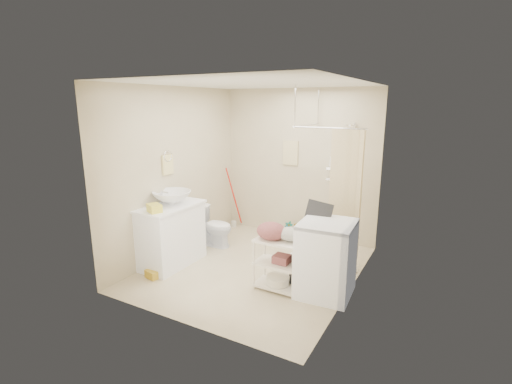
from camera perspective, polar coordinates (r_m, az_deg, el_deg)
floor at (r=5.54m, az=-0.24°, el=-11.58°), size 3.20×3.20×0.00m
ceiling at (r=5.02m, az=-0.27°, el=16.38°), size 2.80×3.20×0.04m
wall_back at (r=6.55m, az=6.57°, el=4.21°), size 2.80×0.04×2.60m
wall_front at (r=3.84m, az=-11.91°, el=-2.63°), size 2.80×0.04×2.60m
wall_left at (r=5.92m, az=-12.22°, el=3.00°), size 0.04×3.20×2.60m
wall_right at (r=4.63m, az=15.09°, el=-0.07°), size 0.04×3.20×2.60m
vanity at (r=5.65m, az=-12.95°, el=-6.43°), size 0.58×1.04×0.91m
sink at (r=5.55m, az=-12.82°, el=-0.84°), size 0.58×0.58×0.19m
counter_basket at (r=5.20m, az=-15.36°, el=-2.41°), size 0.25×0.22×0.11m
floor_basket at (r=5.42m, az=-15.55°, el=-11.81°), size 0.33×0.28×0.16m
toilet at (r=6.29m, az=-6.53°, el=-5.23°), size 0.67×0.39×0.67m
mop at (r=7.11m, az=-3.51°, el=-0.91°), size 0.14×0.14×1.16m
potted_plant_a at (r=6.66m, az=5.05°, el=-5.79°), size 0.17×0.12×0.30m
potted_plant_b at (r=6.59m, az=6.29°, el=-5.96°), size 0.20×0.17×0.32m
hanging_towel at (r=6.56m, az=5.33°, el=6.02°), size 0.28×0.03×0.42m
towel_ring at (r=5.73m, az=-13.45°, el=4.32°), size 0.04×0.22×0.34m
tp_holder at (r=6.06m, az=-11.35°, el=-2.35°), size 0.08×0.12×0.14m
shower at (r=5.81m, az=12.20°, el=0.28°), size 1.10×1.10×2.10m
shampoo_bottle_a at (r=6.24m, az=11.71°, el=4.89°), size 0.11×0.11×0.25m
shampoo_bottle_b at (r=6.22m, az=12.57°, el=4.47°), size 0.10×0.10×0.17m
washing_machine at (r=4.75m, az=10.73°, el=-10.02°), size 0.69×0.71×0.94m
laundry_rack at (r=4.81m, az=3.43°, el=-10.35°), size 0.59×0.35×0.81m
ironing_board at (r=4.85m, az=8.40°, el=-7.95°), size 0.34×0.12×1.17m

